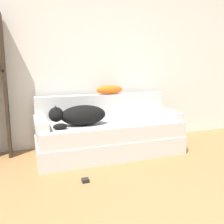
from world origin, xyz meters
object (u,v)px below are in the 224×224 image
object	(u,v)px
couch	(110,138)
dog	(79,115)
laptop	(122,121)
throw_pillow	(109,90)
power_adapter	(85,180)

from	to	relation	value
couch	dog	distance (m)	0.57
couch	laptop	bearing A→B (deg)	-28.65
couch	throw_pillow	world-z (taller)	throw_pillow
laptop	throw_pillow	xyz separation A→B (m)	(-0.05, 0.40, 0.39)
couch	throw_pillow	xyz separation A→B (m)	(0.11, 0.31, 0.63)
couch	dog	size ratio (longest dim) A/B	2.70
laptop	power_adapter	distance (m)	1.04
dog	throw_pillow	size ratio (longest dim) A/B	1.82
laptop	dog	bearing A→B (deg)	179.10
laptop	power_adapter	size ratio (longest dim) A/B	4.02
dog	laptop	distance (m)	0.60
throw_pillow	laptop	bearing A→B (deg)	-82.96
dog	couch	bearing A→B (deg)	10.11
couch	power_adapter	world-z (taller)	couch
power_adapter	dog	bearing A→B (deg)	81.85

